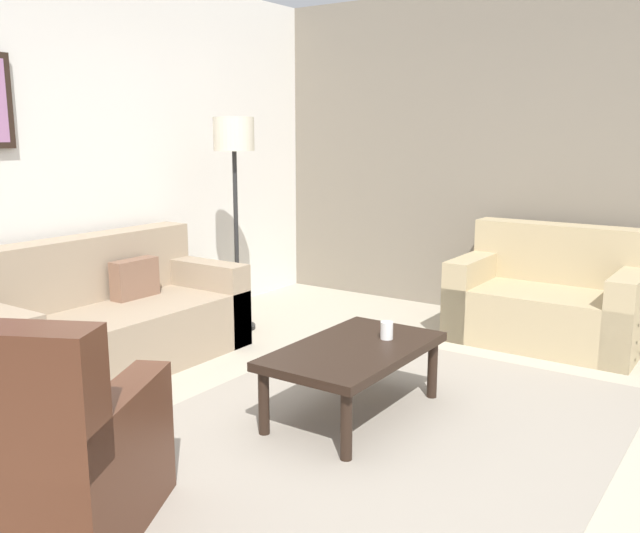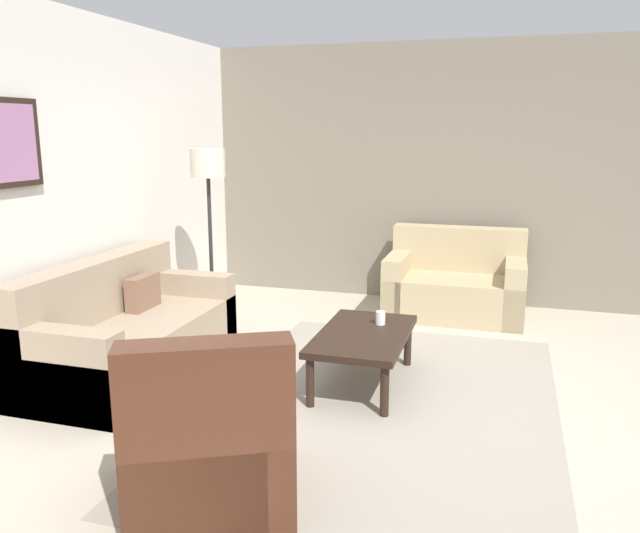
# 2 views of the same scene
# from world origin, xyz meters

# --- Properties ---
(ground_plane) EXTENTS (8.00, 8.00, 0.00)m
(ground_plane) POSITION_xyz_m (0.00, 0.00, 0.00)
(ground_plane) COLOR #B2A893
(rear_partition) EXTENTS (6.00, 0.12, 2.80)m
(rear_partition) POSITION_xyz_m (0.00, 2.60, 1.40)
(rear_partition) COLOR silver
(rear_partition) RESTS_ON ground_plane
(stone_feature_panel) EXTENTS (0.12, 5.20, 2.80)m
(stone_feature_panel) POSITION_xyz_m (3.00, 0.00, 1.40)
(stone_feature_panel) COLOR slate
(stone_feature_panel) RESTS_ON ground_plane
(area_rug) EXTENTS (3.43, 2.34, 0.01)m
(area_rug) POSITION_xyz_m (0.00, 0.00, 0.00)
(area_rug) COLOR gray
(area_rug) RESTS_ON ground_plane
(couch_main) EXTENTS (1.92, 0.89, 0.88)m
(couch_main) POSITION_xyz_m (0.08, 2.10, 0.30)
(couch_main) COLOR gray
(couch_main) RESTS_ON ground_plane
(couch_loveseat) EXTENTS (0.88, 1.37, 0.88)m
(couch_loveseat) POSITION_xyz_m (2.45, -0.28, 0.30)
(couch_loveseat) COLOR tan
(couch_loveseat) RESTS_ON ground_plane
(armchair_leather) EXTENTS (1.07, 1.07, 0.95)m
(armchair_leather) POSITION_xyz_m (-1.41, 0.61, 0.31)
(armchair_leather) COLOR #4C2819
(armchair_leather) RESTS_ON ground_plane
(coffee_table) EXTENTS (1.10, 0.64, 0.41)m
(coffee_table) POSITION_xyz_m (0.34, 0.22, 0.36)
(coffee_table) COLOR black
(coffee_table) RESTS_ON ground_plane
(cup) EXTENTS (0.07, 0.07, 0.10)m
(cup) POSITION_xyz_m (0.57, 0.14, 0.46)
(cup) COLOR white
(cup) RESTS_ON coffee_table
(lamp_standing) EXTENTS (0.32, 0.32, 1.71)m
(lamp_standing) POSITION_xyz_m (1.30, 1.92, 1.41)
(lamp_standing) COLOR black
(lamp_standing) RESTS_ON ground_plane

